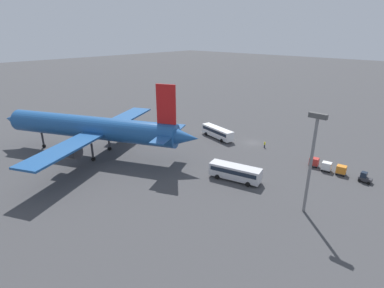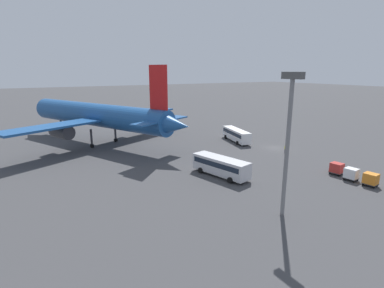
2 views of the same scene
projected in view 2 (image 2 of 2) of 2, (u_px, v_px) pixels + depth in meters
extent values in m
plane|color=#424244|center=(274.00, 148.00, 69.11)|extent=(600.00, 600.00, 0.00)
cylinder|color=#1E5193|center=(96.00, 115.00, 71.70)|extent=(42.37, 23.56, 5.45)
cone|color=#1E5193|center=(43.00, 108.00, 84.75)|extent=(7.61, 7.22, 5.17)
cone|color=#1E5193|center=(174.00, 125.00, 58.49)|extent=(8.49, 7.43, 4.90)
cube|color=#1E5193|center=(51.00, 127.00, 60.38)|extent=(13.77, 20.86, 0.44)
cube|color=#1E5193|center=(141.00, 112.00, 80.88)|extent=(13.77, 20.86, 0.44)
cube|color=red|center=(158.00, 88.00, 58.93)|extent=(4.16, 2.19, 8.72)
cube|color=#1E5193|center=(161.00, 121.00, 60.25)|extent=(8.77, 14.15, 0.28)
cylinder|color=#38383D|center=(62.00, 132.00, 63.96)|extent=(6.07, 4.95, 3.00)
cylinder|color=#38383D|center=(130.00, 120.00, 79.61)|extent=(6.07, 4.95, 3.00)
cylinder|color=#38383D|center=(61.00, 128.00, 81.48)|extent=(0.50, 0.50, 4.36)
cylinder|color=black|center=(62.00, 134.00, 81.90)|extent=(1.03, 0.83, 0.90)
cylinder|color=#38383D|center=(91.00, 139.00, 68.83)|extent=(0.50, 0.50, 4.36)
cylinder|color=black|center=(92.00, 146.00, 69.24)|extent=(1.03, 0.83, 0.90)
cylinder|color=#38383D|center=(115.00, 133.00, 74.46)|extent=(0.50, 0.50, 4.36)
cylinder|color=black|center=(116.00, 140.00, 74.88)|extent=(1.03, 0.83, 0.90)
cube|color=white|center=(236.00, 135.00, 75.13)|extent=(11.74, 5.02, 2.63)
cube|color=#192333|center=(236.00, 133.00, 75.02)|extent=(10.86, 4.85, 0.84)
cylinder|color=black|center=(226.00, 137.00, 78.35)|extent=(1.04, 0.52, 1.00)
cylinder|color=black|center=(235.00, 136.00, 79.11)|extent=(1.04, 0.52, 1.00)
cylinder|color=black|center=(237.00, 143.00, 71.76)|extent=(1.04, 0.52, 1.00)
cylinder|color=black|center=(247.00, 142.00, 72.52)|extent=(1.04, 0.52, 1.00)
cube|color=silver|center=(221.00, 166.00, 50.51)|extent=(11.08, 5.29, 2.73)
cube|color=#192333|center=(221.00, 163.00, 50.40)|extent=(10.26, 5.13, 0.87)
cylinder|color=black|center=(201.00, 170.00, 52.16)|extent=(1.04, 0.52, 1.00)
cylinder|color=black|center=(212.00, 167.00, 54.17)|extent=(1.04, 0.52, 1.00)
cylinder|color=black|center=(230.00, 180.00, 47.48)|extent=(1.04, 0.52, 1.00)
cylinder|color=black|center=(242.00, 176.00, 49.50)|extent=(1.04, 0.52, 1.00)
cylinder|color=#1E1E2D|center=(285.00, 151.00, 64.83)|extent=(0.32, 0.32, 0.85)
cylinder|color=yellow|center=(285.00, 148.00, 64.65)|extent=(0.38, 0.38, 0.65)
sphere|color=tan|center=(286.00, 146.00, 64.55)|extent=(0.24, 0.24, 0.24)
cube|color=#38383D|center=(370.00, 184.00, 46.33)|extent=(2.19, 1.92, 0.10)
cube|color=orange|center=(371.00, 178.00, 46.13)|extent=(2.09, 1.83, 1.60)
cylinder|color=black|center=(363.00, 184.00, 46.60)|extent=(0.37, 0.16, 0.36)
cylinder|color=black|center=(367.00, 183.00, 47.35)|extent=(0.37, 0.16, 0.36)
cylinder|color=black|center=(373.00, 187.00, 45.42)|extent=(0.37, 0.16, 0.36)
cylinder|color=black|center=(377.00, 186.00, 46.18)|extent=(0.37, 0.16, 0.36)
cube|color=#38383D|center=(351.00, 178.00, 48.68)|extent=(2.19, 1.92, 0.10)
cube|color=silver|center=(351.00, 173.00, 48.48)|extent=(2.09, 1.83, 1.60)
cylinder|color=black|center=(344.00, 179.00, 48.95)|extent=(0.37, 0.16, 0.36)
cylinder|color=black|center=(348.00, 177.00, 49.70)|extent=(0.37, 0.16, 0.36)
cylinder|color=black|center=(353.00, 182.00, 47.77)|extent=(0.37, 0.16, 0.36)
cylinder|color=black|center=(357.00, 180.00, 48.53)|extent=(0.37, 0.16, 0.36)
cube|color=#38383D|center=(336.00, 172.00, 51.46)|extent=(2.19, 1.92, 0.10)
cube|color=#B72D28|center=(337.00, 168.00, 51.25)|extent=(2.09, 1.83, 1.60)
cylinder|color=black|center=(330.00, 173.00, 51.72)|extent=(0.37, 0.16, 0.36)
cylinder|color=black|center=(334.00, 172.00, 52.48)|extent=(0.37, 0.16, 0.36)
cylinder|color=black|center=(339.00, 176.00, 50.55)|extent=(0.37, 0.16, 0.36)
cylinder|color=black|center=(342.00, 174.00, 51.30)|extent=(0.37, 0.16, 0.36)
cylinder|color=slate|center=(287.00, 151.00, 35.27)|extent=(0.50, 0.50, 16.52)
cube|color=#4C4C4C|center=(293.00, 75.00, 33.19)|extent=(2.80, 0.70, 0.80)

